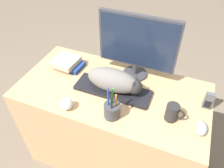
{
  "coord_description": "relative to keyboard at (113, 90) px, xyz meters",
  "views": [
    {
      "loc": [
        0.38,
        -0.62,
        1.7
      ],
      "look_at": [
        0.01,
        0.29,
        0.81
      ],
      "focal_mm": 35.0,
      "sensor_mm": 36.0,
      "label": 1
    }
  ],
  "objects": [
    {
      "name": "monitor",
      "position": [
        0.08,
        0.21,
        0.23
      ],
      "size": [
        0.49,
        0.16,
        0.43
      ],
      "color": "#333338",
      "rests_on": "desk"
    },
    {
      "name": "coffee_mug",
      "position": [
        0.38,
        -0.08,
        0.04
      ],
      "size": [
        0.11,
        0.07,
        0.1
      ],
      "color": "black",
      "rests_on": "desk"
    },
    {
      "name": "book_stack",
      "position": [
        -0.39,
        0.11,
        0.02
      ],
      "size": [
        0.21,
        0.18,
        0.07
      ],
      "color": "navy",
      "rests_on": "desk"
    },
    {
      "name": "baseball",
      "position": [
        -0.19,
        -0.23,
        0.02
      ],
      "size": [
        0.07,
        0.07,
        0.07
      ],
      "color": "silver",
      "rests_on": "desk"
    },
    {
      "name": "phone",
      "position": [
        0.55,
        0.08,
        0.04
      ],
      "size": [
        0.05,
        0.03,
        0.11
      ],
      "color": "#4C4C51",
      "rests_on": "desk"
    },
    {
      "name": "pen_cup",
      "position": [
        0.07,
        -0.18,
        0.04
      ],
      "size": [
        0.09,
        0.09,
        0.21
      ],
      "color": "#38383D",
      "rests_on": "desk"
    },
    {
      "name": "cat",
      "position": [
        0.02,
        0.0,
        0.08
      ],
      "size": [
        0.34,
        0.15,
        0.14
      ],
      "color": "#66605B",
      "rests_on": "keyboard"
    },
    {
      "name": "desk",
      "position": [
        -0.01,
        0.01,
        -0.39
      ],
      "size": [
        1.21,
        0.61,
        0.75
      ],
      "color": "tan",
      "rests_on": "ground_plane"
    },
    {
      "name": "computer_mouse",
      "position": [
        0.54,
        -0.1,
        0.01
      ],
      "size": [
        0.06,
        0.1,
        0.04
      ],
      "color": "gray",
      "rests_on": "desk"
    },
    {
      "name": "keyboard",
      "position": [
        0.0,
        0.0,
        0.0
      ],
      "size": [
        0.47,
        0.15,
        0.02
      ],
      "color": "black",
      "rests_on": "desk"
    }
  ]
}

